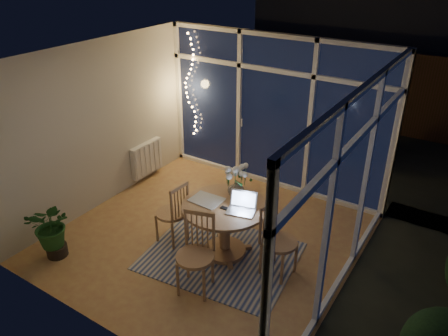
{
  "coord_description": "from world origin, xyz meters",
  "views": [
    {
      "loc": [
        3.01,
        -4.22,
        3.8
      ],
      "look_at": [
        0.12,
        0.25,
        1.06
      ],
      "focal_mm": 35.0,
      "sensor_mm": 36.0,
      "label": 1
    }
  ],
  "objects_px": {
    "chair_left": "(171,212)",
    "potted_plant": "(53,232)",
    "flower_vase": "(236,189)",
    "chair_right": "(280,241)",
    "dining_table": "(225,229)",
    "chair_front": "(195,255)",
    "laptop": "(241,203)"
  },
  "relations": [
    {
      "from": "potted_plant",
      "to": "chair_right",
      "type": "bearing_deg",
      "value": 25.85
    },
    {
      "from": "chair_left",
      "to": "potted_plant",
      "type": "distance_m",
      "value": 1.58
    },
    {
      "from": "dining_table",
      "to": "flower_vase",
      "type": "xyz_separation_m",
      "value": [
        -0.0,
        0.28,
        0.49
      ]
    },
    {
      "from": "dining_table",
      "to": "chair_right",
      "type": "bearing_deg",
      "value": 1.54
    },
    {
      "from": "chair_right",
      "to": "potted_plant",
      "type": "distance_m",
      "value": 3.0
    },
    {
      "from": "potted_plant",
      "to": "dining_table",
      "type": "bearing_deg",
      "value": 34.12
    },
    {
      "from": "dining_table",
      "to": "chair_left",
      "type": "relative_size",
      "value": 1.17
    },
    {
      "from": "chair_left",
      "to": "dining_table",
      "type": "bearing_deg",
      "value": 105.48
    },
    {
      "from": "dining_table",
      "to": "chair_front",
      "type": "height_order",
      "value": "chair_front"
    },
    {
      "from": "chair_right",
      "to": "potted_plant",
      "type": "bearing_deg",
      "value": 122.89
    },
    {
      "from": "chair_right",
      "to": "laptop",
      "type": "bearing_deg",
      "value": 102.25
    },
    {
      "from": "chair_right",
      "to": "flower_vase",
      "type": "height_order",
      "value": "chair_right"
    },
    {
      "from": "flower_vase",
      "to": "laptop",
      "type": "bearing_deg",
      "value": -49.41
    },
    {
      "from": "potted_plant",
      "to": "chair_front",
      "type": "bearing_deg",
      "value": 13.96
    },
    {
      "from": "chair_front",
      "to": "potted_plant",
      "type": "bearing_deg",
      "value": 177.8
    },
    {
      "from": "chair_front",
      "to": "flower_vase",
      "type": "distance_m",
      "value": 1.13
    },
    {
      "from": "chair_front",
      "to": "flower_vase",
      "type": "relative_size",
      "value": 4.98
    },
    {
      "from": "dining_table",
      "to": "chair_right",
      "type": "relative_size",
      "value": 1.11
    },
    {
      "from": "chair_left",
      "to": "laptop",
      "type": "bearing_deg",
      "value": 101.07
    },
    {
      "from": "dining_table",
      "to": "flower_vase",
      "type": "height_order",
      "value": "flower_vase"
    },
    {
      "from": "chair_right",
      "to": "chair_front",
      "type": "xyz_separation_m",
      "value": [
        -0.71,
        -0.81,
        0.01
      ]
    },
    {
      "from": "dining_table",
      "to": "potted_plant",
      "type": "bearing_deg",
      "value": -145.88
    },
    {
      "from": "laptop",
      "to": "potted_plant",
      "type": "distance_m",
      "value": 2.55
    },
    {
      "from": "flower_vase",
      "to": "potted_plant",
      "type": "bearing_deg",
      "value": -140.56
    },
    {
      "from": "chair_front",
      "to": "chair_left",
      "type": "bearing_deg",
      "value": 128.11
    },
    {
      "from": "flower_vase",
      "to": "potted_plant",
      "type": "height_order",
      "value": "flower_vase"
    },
    {
      "from": "laptop",
      "to": "chair_front",
      "type": "bearing_deg",
      "value": -117.25
    },
    {
      "from": "chair_left",
      "to": "flower_vase",
      "type": "xyz_separation_m",
      "value": [
        0.78,
        0.44,
        0.39
      ]
    },
    {
      "from": "chair_left",
      "to": "chair_front",
      "type": "distance_m",
      "value": 1.07
    },
    {
      "from": "chair_right",
      "to": "chair_left",
      "type": "bearing_deg",
      "value": 103.75
    },
    {
      "from": "potted_plant",
      "to": "flower_vase",
      "type": "bearing_deg",
      "value": 39.44
    },
    {
      "from": "flower_vase",
      "to": "chair_right",
      "type": "bearing_deg",
      "value": -17.62
    }
  ]
}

